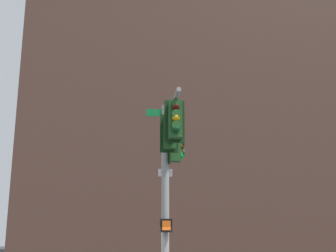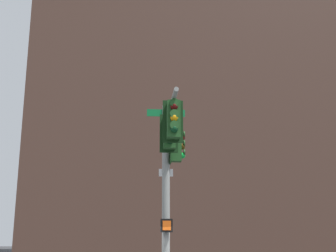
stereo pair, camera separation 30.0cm
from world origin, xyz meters
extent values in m
cylinder|color=gray|center=(0.47, -0.26, 3.22)|extent=(0.25, 0.25, 6.43)
cylinder|color=gray|center=(0.56, -2.11, 5.76)|extent=(0.29, 3.72, 0.12)
cylinder|color=gray|center=(0.51, -0.92, 5.31)|extent=(0.13, 1.04, 0.75)
cube|color=#0F6B33|center=(0.47, -0.26, 6.18)|extent=(1.26, 0.09, 0.24)
cube|color=#0F6B33|center=(0.47, -0.26, 5.88)|extent=(0.07, 0.97, 0.24)
cube|color=white|center=(0.47, -0.26, 4.20)|extent=(0.45, 0.05, 0.24)
cube|color=#1E4C1E|center=(0.54, -1.68, 5.20)|extent=(0.36, 0.36, 1.00)
cube|color=black|center=(0.53, -1.49, 5.20)|extent=(0.55, 0.07, 1.16)
sphere|color=red|center=(0.55, -1.89, 5.50)|extent=(0.20, 0.20, 0.20)
cylinder|color=#1E4C1E|center=(0.55, -1.95, 5.59)|extent=(0.23, 0.05, 0.23)
sphere|color=#4C330A|center=(0.55, -1.89, 5.20)|extent=(0.20, 0.20, 0.20)
cylinder|color=#1E4C1E|center=(0.55, -1.95, 5.29)|extent=(0.23, 0.05, 0.23)
sphere|color=#0A3819|center=(0.55, -1.89, 4.90)|extent=(0.20, 0.20, 0.20)
cylinder|color=#1E4C1E|center=(0.55, -1.95, 4.99)|extent=(0.23, 0.05, 0.23)
cube|color=#1E4C1E|center=(0.61, -3.11, 5.20)|extent=(0.36, 0.36, 1.00)
cube|color=black|center=(0.60, -2.92, 5.20)|extent=(0.55, 0.07, 1.16)
sphere|color=#470A07|center=(0.62, -3.32, 5.50)|extent=(0.20, 0.20, 0.20)
cylinder|color=#1E4C1E|center=(0.62, -3.38, 5.59)|extent=(0.23, 0.05, 0.23)
sphere|color=#F29E0C|center=(0.62, -3.32, 5.20)|extent=(0.20, 0.20, 0.20)
cylinder|color=#1E4C1E|center=(0.62, -3.38, 5.29)|extent=(0.23, 0.05, 0.23)
sphere|color=#0A3819|center=(0.62, -3.32, 4.90)|extent=(0.20, 0.20, 0.20)
cylinder|color=#1E4C1E|center=(0.62, -3.38, 4.99)|extent=(0.23, 0.05, 0.23)
cube|color=#1E4C1E|center=(0.80, -0.24, 5.06)|extent=(0.36, 0.36, 1.00)
cube|color=black|center=(0.61, -0.25, 5.06)|extent=(0.07, 0.55, 1.16)
sphere|color=#470A07|center=(1.00, -0.23, 5.36)|extent=(0.20, 0.20, 0.20)
cylinder|color=#1E4C1E|center=(1.07, -0.23, 5.45)|extent=(0.05, 0.23, 0.23)
sphere|color=#4C330A|center=(1.00, -0.23, 5.06)|extent=(0.20, 0.20, 0.20)
cylinder|color=#1E4C1E|center=(1.07, -0.23, 5.15)|extent=(0.05, 0.23, 0.23)
sphere|color=green|center=(1.00, -0.23, 4.76)|extent=(0.20, 0.20, 0.20)
cylinder|color=#1E4C1E|center=(1.07, -0.23, 4.85)|extent=(0.05, 0.23, 0.23)
cube|color=black|center=(0.49, -0.53, 2.55)|extent=(0.37, 0.27, 0.40)
cube|color=#EA5914|center=(0.49, -0.66, 2.55)|extent=(0.25, 0.03, 0.28)
cube|color=#4C3328|center=(3.46, 27.06, 20.93)|extent=(26.21, 19.19, 41.86)
cube|color=brown|center=(14.58, 45.73, 16.33)|extent=(23.82, 14.72, 32.67)
cube|color=#9EC6C1|center=(28.45, 51.11, 27.63)|extent=(26.29, 26.28, 55.27)
cube|color=brown|center=(-5.81, 51.78, 24.79)|extent=(17.83, 16.56, 49.58)
camera|label=1|loc=(-0.15, -14.46, 2.21)|focal=47.89mm
camera|label=2|loc=(0.15, -14.47, 2.21)|focal=47.89mm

